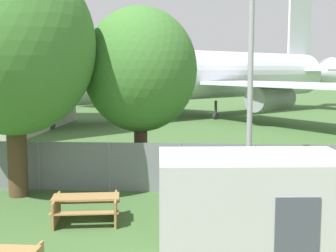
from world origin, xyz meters
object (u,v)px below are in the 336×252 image
at_px(portable_cabin, 253,214).
at_px(tree_far_right, 140,70).
at_px(picnic_bench_near_cabin, 86,206).
at_px(tree_near_hangar, 13,46).
at_px(airplane, 183,76).

bearing_deg(portable_cabin, tree_far_right, 108.03).
height_order(picnic_bench_near_cabin, tree_near_hangar, tree_near_hangar).
bearing_deg(tree_far_right, airplane, 88.40).
bearing_deg(tree_far_right, tree_near_hangar, -150.49).
xyz_separation_m(picnic_bench_near_cabin, tree_far_right, (0.94, 4.83, 3.81)).
distance_m(airplane, portable_cabin, 32.85).
distance_m(airplane, tree_near_hangar, 27.48).
bearing_deg(tree_near_hangar, tree_far_right, 29.51).
height_order(airplane, picnic_bench_near_cabin, airplane).
bearing_deg(airplane, tree_near_hangar, 36.24).
bearing_deg(portable_cabin, airplane, 89.39).
bearing_deg(picnic_bench_near_cabin, tree_far_right, 78.96).
bearing_deg(picnic_bench_near_cabin, tree_near_hangar, 138.95).
height_order(portable_cabin, tree_near_hangar, tree_near_hangar).
distance_m(airplane, picnic_bench_near_cabin, 29.90).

